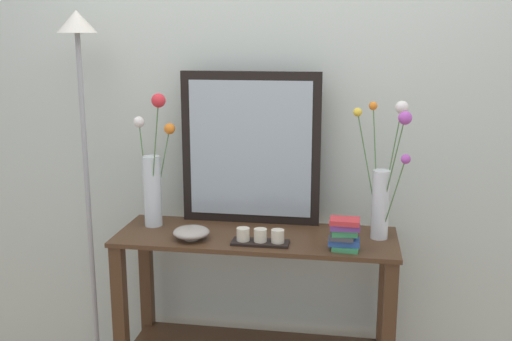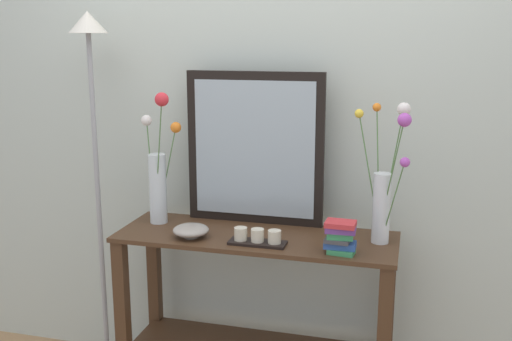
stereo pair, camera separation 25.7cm
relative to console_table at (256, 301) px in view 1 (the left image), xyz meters
name	(u,v)px [view 1 (the left image)]	position (x,y,z in m)	size (l,w,h in m)	color
wall_back	(267,111)	(0.00, 0.33, 0.83)	(6.40, 0.08, 2.70)	beige
console_table	(256,301)	(0.00, 0.00, 0.00)	(1.24, 0.43, 0.84)	#472D1C
mirror_leaning	(250,149)	(-0.05, 0.18, 0.67)	(0.65, 0.03, 0.71)	black
tall_vase_left	(153,177)	(-0.49, 0.06, 0.55)	(0.20, 0.22, 0.62)	silver
vase_right	(384,185)	(0.55, 0.04, 0.56)	(0.24, 0.25, 0.60)	silver
candle_tray	(260,238)	(0.04, -0.11, 0.34)	(0.24, 0.09, 0.07)	black
decorative_bowl	(191,232)	(-0.27, -0.10, 0.35)	(0.16, 0.16, 0.06)	#9E9389
book_stack	(344,234)	(0.39, -0.13, 0.39)	(0.13, 0.10, 0.14)	#388E56
floor_lamp	(84,141)	(-0.83, 0.10, 0.70)	(0.24, 0.24, 1.82)	#9E9EA3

